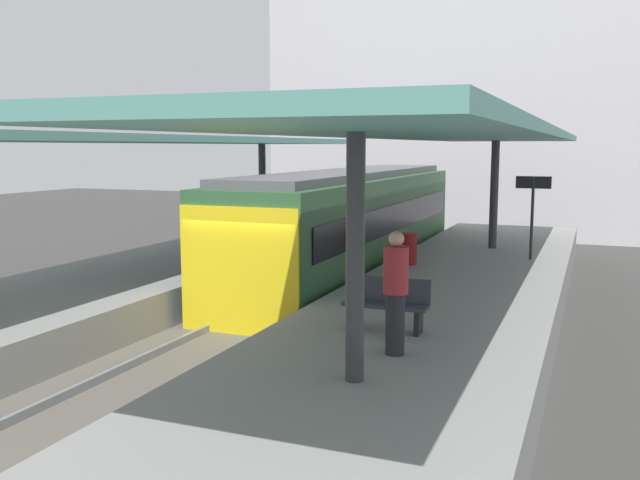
# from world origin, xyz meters

# --- Properties ---
(ground_plane) EXTENTS (80.00, 80.00, 0.00)m
(ground_plane) POSITION_xyz_m (0.00, 0.00, 0.00)
(ground_plane) COLOR #383835
(platform_left) EXTENTS (4.40, 28.00, 1.00)m
(platform_left) POSITION_xyz_m (-3.80, 0.00, 0.50)
(platform_left) COLOR gray
(platform_left) RESTS_ON ground_plane
(platform_right) EXTENTS (4.40, 28.00, 1.00)m
(platform_right) POSITION_xyz_m (3.80, 0.00, 0.50)
(platform_right) COLOR gray
(platform_right) RESTS_ON ground_plane
(track_ballast) EXTENTS (3.20, 28.00, 0.20)m
(track_ballast) POSITION_xyz_m (0.00, 0.00, 0.10)
(track_ballast) COLOR #59544C
(track_ballast) RESTS_ON ground_plane
(rail_near_side) EXTENTS (0.08, 28.00, 0.14)m
(rail_near_side) POSITION_xyz_m (-0.72, 0.00, 0.27)
(rail_near_side) COLOR slate
(rail_near_side) RESTS_ON track_ballast
(rail_far_side) EXTENTS (0.08, 28.00, 0.14)m
(rail_far_side) POSITION_xyz_m (0.72, 0.00, 0.27)
(rail_far_side) COLOR slate
(rail_far_side) RESTS_ON track_ballast
(commuter_train) EXTENTS (2.78, 13.68, 3.10)m
(commuter_train) POSITION_xyz_m (0.00, 5.81, 1.73)
(commuter_train) COLOR #2D5633
(commuter_train) RESTS_ON track_ballast
(canopy_left) EXTENTS (4.18, 21.00, 3.24)m
(canopy_left) POSITION_xyz_m (-3.80, 1.40, 4.12)
(canopy_left) COLOR #333335
(canopy_left) RESTS_ON platform_left
(canopy_right) EXTENTS (4.18, 21.00, 3.32)m
(canopy_right) POSITION_xyz_m (3.80, 1.40, 4.20)
(canopy_right) COLOR #333335
(canopy_right) RESTS_ON platform_right
(platform_bench) EXTENTS (1.40, 0.41, 0.86)m
(platform_bench) POSITION_xyz_m (3.49, -2.38, 1.46)
(platform_bench) COLOR black
(platform_bench) RESTS_ON platform_right
(platform_sign) EXTENTS (0.90, 0.08, 2.21)m
(platform_sign) POSITION_xyz_m (5.04, 5.88, 2.62)
(platform_sign) COLOR #262628
(platform_sign) RESTS_ON platform_right
(litter_bin) EXTENTS (0.44, 0.44, 0.80)m
(litter_bin) POSITION_xyz_m (2.21, 3.95, 1.40)
(litter_bin) COLOR maroon
(litter_bin) RESTS_ON platform_right
(passenger_near_bench) EXTENTS (0.36, 0.36, 1.80)m
(passenger_near_bench) POSITION_xyz_m (3.98, -3.62, 1.94)
(passenger_near_bench) COLOR #232328
(passenger_near_bench) RESTS_ON platform_right
(station_building_backdrop) EXTENTS (18.00, 6.00, 11.00)m
(station_building_backdrop) POSITION_xyz_m (1.02, 20.00, 5.50)
(station_building_backdrop) COLOR #B7B2B7
(station_building_backdrop) RESTS_ON ground_plane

